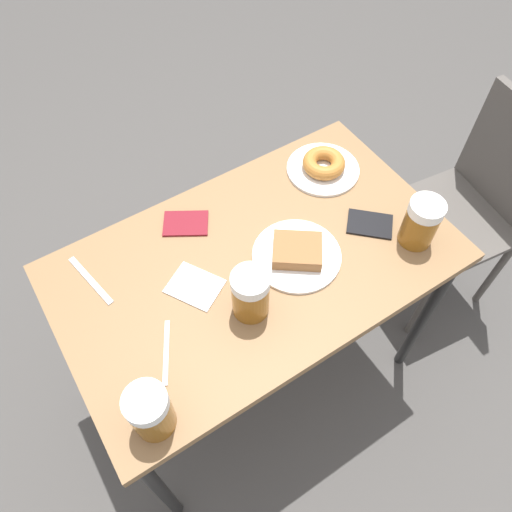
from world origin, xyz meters
The scene contains 13 objects.
ground_plane centered at (0.00, 0.00, 0.00)m, with size 8.00×8.00×0.00m, color #474442.
table centered at (0.00, 0.00, 0.69)m, with size 0.65×1.07×0.76m.
chair centered at (0.07, 0.91, 0.52)m, with size 0.45×0.45×0.87m.
plate_with_cake centered at (0.05, 0.10, 0.78)m, with size 0.24×0.24×0.05m.
plate_with_donut centered at (-0.17, 0.35, 0.78)m, with size 0.22×0.22×0.05m.
beer_mug_left centered at (0.24, -0.42, 0.83)m, with size 0.09×0.09×0.15m.
beer_mug_center centered at (0.18, 0.41, 0.83)m, with size 0.09×0.09×0.15m.
beer_mug_right centered at (0.12, -0.09, 0.83)m, with size 0.09×0.09×0.15m.
napkin_folded centered at (-0.02, -0.18, 0.76)m, with size 0.17×0.16×0.00m.
fork centered at (0.11, -0.33, 0.76)m, with size 0.15×0.09×0.00m.
knife centered at (-0.18, -0.40, 0.76)m, with size 0.19×0.05×0.00m.
passport_near_edge centered at (-0.21, -0.10, 0.76)m, with size 0.14×0.15×0.01m.
passport_far_edge centered at (0.07, 0.34, 0.76)m, with size 0.15×0.15×0.01m.
Camera 1 is at (0.63, -0.41, 1.88)m, focal length 35.00 mm.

